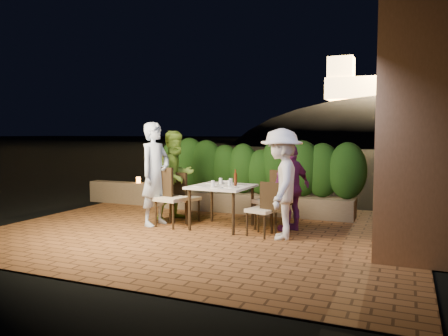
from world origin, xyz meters
The scene contains 32 objects.
ground centered at (0.00, 0.00, -0.02)m, with size 400.00×400.00×0.00m, color black.
terrace_floor centered at (0.00, 0.50, -0.07)m, with size 7.00×6.00×0.15m, color brown.
building_wall centered at (3.60, 2.00, 2.50)m, with size 1.60×5.00×5.00m, color #925E39.
window_pane centered at (2.82, 1.50, 2.00)m, with size 0.08×1.00×1.40m, color black.
window_frame centered at (2.81, 1.50, 2.00)m, with size 0.06×1.15×1.55m, color black.
planter centered at (0.20, 2.30, 0.20)m, with size 4.20×0.55×0.40m, color brown.
hedge centered at (0.20, 2.30, 0.95)m, with size 4.00×0.70×1.10m, color #15370F, non-canonical shape.
parapet centered at (-2.80, 2.30, 0.25)m, with size 2.20×0.30×0.50m, color brown.
hill centered at (2.00, 60.00, -4.00)m, with size 52.00×40.00×22.00m, color black.
fortress centered at (2.00, 60.00, 10.50)m, with size 26.00×8.00×8.00m, color #FFCC7A, non-canonical shape.
dining_table centered at (0.21, 0.70, 0.38)m, with size 1.00×1.00×0.75m, color white, non-canonical shape.
plate_nw centered at (-0.11, 0.46, 0.76)m, with size 0.23×0.23×0.01m, color white.
plate_sw centered at (-0.08, 0.93, 0.76)m, with size 0.23×0.23×0.01m, color white.
plate_ne centered at (0.47, 0.50, 0.76)m, with size 0.24×0.24×0.01m, color white.
plate_se centered at (0.50, 0.87, 0.76)m, with size 0.22×0.22×0.01m, color white.
plate_centre centered at (0.19, 0.73, 0.76)m, with size 0.21×0.21×0.01m, color white.
plate_front centered at (0.25, 0.37, 0.76)m, with size 0.21×0.21×0.01m, color white.
glass_nw centered at (0.11, 0.52, 0.80)m, with size 0.06×0.06×0.10m, color silver.
glass_sw centered at (0.09, 0.91, 0.80)m, with size 0.06×0.06×0.11m, color silver.
glass_ne centered at (0.38, 0.62, 0.80)m, with size 0.06×0.06×0.11m, color silver.
glass_se centered at (0.31, 0.87, 0.81)m, with size 0.07×0.07×0.11m, color silver.
beer_bottle centered at (0.44, 0.77, 0.89)m, with size 0.06×0.06×0.28m, color #51210D, non-canonical shape.
bowl centered at (0.14, 1.02, 0.77)m, with size 0.17×0.17×0.04m, color white.
chair_left_front centered at (-0.67, 0.47, 0.52)m, with size 0.49×0.49×1.05m, color black, non-canonical shape.
chair_left_back centered at (-0.64, 0.95, 0.46)m, with size 0.43×0.43×0.92m, color black, non-canonical shape.
chair_right_front centered at (1.03, 0.40, 0.44)m, with size 0.41×0.41×0.88m, color black, non-canonical shape.
chair_right_back centered at (1.06, 0.86, 0.52)m, with size 0.48×0.48×1.04m, color black, non-canonical shape.
diner_blue centered at (-0.99, 0.46, 0.93)m, with size 0.68×0.45×1.86m, color silver.
diner_green centered at (-0.90, 1.06, 0.85)m, with size 0.83×0.65×1.71m, color #82B839.
diner_white centered at (1.37, 0.35, 0.87)m, with size 1.12×0.65×1.74m, color silver.
diner_purple centered at (1.38, 0.95, 0.74)m, with size 0.87×0.36×1.49m, color #6D246C.
parapet_lamp centered at (-2.60, 2.30, 0.57)m, with size 0.10×0.10×0.14m, color orange.
Camera 1 is at (3.18, -6.27, 1.66)m, focal length 35.00 mm.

